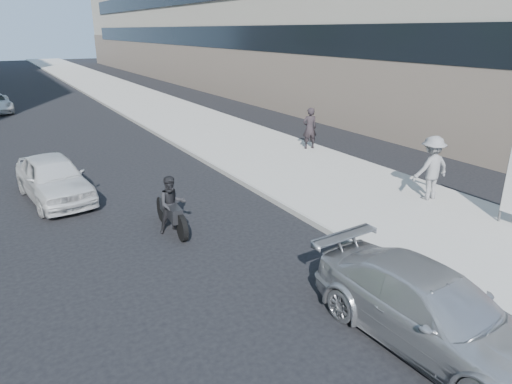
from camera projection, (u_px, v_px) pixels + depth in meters
ground at (335, 288)px, 8.79m from camera, size 160.00×160.00×0.00m
near_sidewalk at (170, 113)px, 26.93m from camera, size 5.00×120.00×0.15m
jogger at (431, 168)px, 12.75m from camera, size 1.23×0.78×1.81m
pedestrian_woman at (310, 128)px, 18.28m from camera, size 0.68×0.53×1.65m
parked_sedan at (431, 310)px, 7.06m from camera, size 1.93×4.25×1.21m
white_sedan_near at (54, 178)px, 13.19m from camera, size 2.00×4.00×1.31m
motorcycle at (172, 207)px, 11.07m from camera, size 0.73×2.05×1.42m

